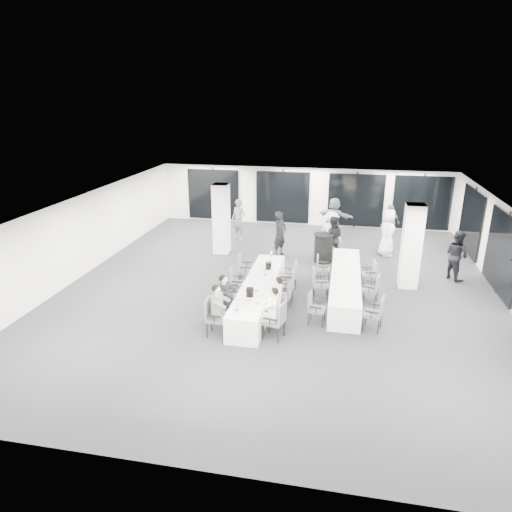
{
  "coord_description": "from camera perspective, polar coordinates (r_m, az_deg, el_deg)",
  "views": [
    {
      "loc": [
        1.93,
        -13.81,
        6.05
      ],
      "look_at": [
        -0.73,
        -0.2,
        1.15
      ],
      "focal_mm": 32.0,
      "sensor_mm": 36.0,
      "label": 1
    }
  ],
  "objects": [
    {
      "name": "plate_a",
      "position": [
        12.47,
        -0.87,
        -5.63
      ],
      "size": [
        0.21,
        0.21,
        0.03
      ],
      "color": "white",
      "rests_on": "banquet_table_main"
    },
    {
      "name": "chair_main_right_second",
      "position": [
        12.66,
        3.08,
        -6.59
      ],
      "size": [
        0.54,
        0.56,
        0.88
      ],
      "rotation": [
        0.0,
        0.0,
        1.83
      ],
      "color": "#56585E",
      "rests_on": "floor"
    },
    {
      "name": "chair_side_left_mid",
      "position": [
        14.37,
        7.77,
        -3.13
      ],
      "size": [
        0.56,
        0.61,
        1.01
      ],
      "rotation": [
        0.0,
        0.0,
        -1.46
      ],
      "color": "#56585E",
      "rests_on": "floor"
    },
    {
      "name": "chair_main_left_near",
      "position": [
        12.18,
        -5.34,
        -7.29
      ],
      "size": [
        0.53,
        0.59,
        1.03
      ],
      "rotation": [
        0.0,
        0.0,
        -1.56
      ],
      "color": "#56585E",
      "rests_on": "floor"
    },
    {
      "name": "standing_guest_h",
      "position": [
        17.06,
        23.82,
        0.48
      ],
      "size": [
        1.0,
        1.11,
        1.97
      ],
      "primitive_type": "imported",
      "rotation": [
        0.0,
        0.0,
        2.15
      ],
      "color": "black",
      "rests_on": "floor"
    },
    {
      "name": "standing_guest_d",
      "position": [
        20.25,
        16.41,
        4.13
      ],
      "size": [
        1.3,
        1.21,
        1.95
      ],
      "primitive_type": "imported",
      "rotation": [
        0.0,
        0.0,
        3.81
      ],
      "color": "slate",
      "rests_on": "floor"
    },
    {
      "name": "column_left",
      "position": [
        18.26,
        -4.35,
        4.65
      ],
      "size": [
        0.6,
        0.6,
        2.8
      ],
      "primitive_type": "cube",
      "color": "white",
      "rests_on": "floor"
    },
    {
      "name": "standing_guest_b",
      "position": [
        17.76,
        9.53,
        2.59
      ],
      "size": [
        0.98,
        0.63,
        1.95
      ],
      "primitive_type": "imported",
      "rotation": [
        0.0,
        0.0,
        3.2
      ],
      "color": "black",
      "rests_on": "floor"
    },
    {
      "name": "plate_b",
      "position": [
        12.35,
        0.09,
        -5.9
      ],
      "size": [
        0.19,
        0.19,
        0.03
      ],
      "color": "white",
      "rests_on": "banquet_table_main"
    },
    {
      "name": "room",
      "position": [
        15.67,
        6.73,
        2.01
      ],
      "size": [
        14.04,
        16.04,
        2.84
      ],
      "color": "#27262C",
      "rests_on": "ground"
    },
    {
      "name": "chair_main_right_mid",
      "position": [
        13.52,
        3.68,
        -4.76
      ],
      "size": [
        0.5,
        0.54,
        0.9
      ],
      "rotation": [
        0.0,
        0.0,
        1.48
      ],
      "color": "#56585E",
      "rests_on": "floor"
    },
    {
      "name": "ice_bucket_near",
      "position": [
        12.73,
        -0.77,
        -4.54
      ],
      "size": [
        0.22,
        0.22,
        0.24
      ],
      "primitive_type": "cylinder",
      "color": "black",
      "rests_on": "banquet_table_main"
    },
    {
      "name": "seated_guest_b",
      "position": [
        12.65,
        -3.73,
        -5.04
      ],
      "size": [
        0.5,
        0.38,
        1.44
      ],
      "rotation": [
        0.0,
        0.0,
        -1.57
      ],
      "color": "black",
      "rests_on": "floor"
    },
    {
      "name": "chair_main_left_second",
      "position": [
        12.82,
        -4.4,
        -5.97
      ],
      "size": [
        0.59,
        0.62,
        0.98
      ],
      "rotation": [
        0.0,
        0.0,
        -1.8
      ],
      "color": "#56585E",
      "rests_on": "floor"
    },
    {
      "name": "chair_side_right_near",
      "position": [
        12.77,
        14.79,
        -6.72
      ],
      "size": [
        0.59,
        0.62,
        0.97
      ],
      "rotation": [
        0.0,
        0.0,
        1.35
      ],
      "color": "#56585E",
      "rests_on": "floor"
    },
    {
      "name": "seated_guest_d",
      "position": [
        12.52,
        2.38,
        -5.28
      ],
      "size": [
        0.5,
        0.38,
        1.44
      ],
      "rotation": [
        0.0,
        0.0,
        1.57
      ],
      "color": "white",
      "rests_on": "floor"
    },
    {
      "name": "ice_bucket_far",
      "position": [
        14.7,
        1.57,
        -1.22
      ],
      "size": [
        0.2,
        0.2,
        0.23
      ],
      "primitive_type": "cylinder",
      "color": "black",
      "rests_on": "banquet_table_main"
    },
    {
      "name": "water_bottle_b",
      "position": [
        14.05,
        1.12,
        -2.22
      ],
      "size": [
        0.07,
        0.07,
        0.22
      ],
      "primitive_type": "cylinder",
      "color": "silver",
      "rests_on": "banquet_table_main"
    },
    {
      "name": "seated_guest_a",
      "position": [
        12.04,
        -4.58,
        -6.4
      ],
      "size": [
        0.5,
        0.38,
        1.44
      ],
      "rotation": [
        0.0,
        0.0,
        -1.57
      ],
      "color": "slate",
      "rests_on": "floor"
    },
    {
      "name": "standing_guest_e",
      "position": [
        18.68,
        16.15,
        3.19
      ],
      "size": [
        0.71,
        1.07,
        2.13
      ],
      "primitive_type": "imported",
      "rotation": [
        0.0,
        0.0,
        1.65
      ],
      "color": "white",
      "rests_on": "floor"
    },
    {
      "name": "water_bottle_c",
      "position": [
        15.69,
        1.91,
        0.18
      ],
      "size": [
        0.08,
        0.08,
        0.25
      ],
      "primitive_type": "cylinder",
      "color": "silver",
      "rests_on": "banquet_table_main"
    },
    {
      "name": "chair_side_left_near",
      "position": [
        12.84,
        7.31,
        -6.24
      ],
      "size": [
        0.51,
        0.55,
        0.91
      ],
      "rotation": [
        0.0,
        0.0,
        -1.68
      ],
      "color": "#56585E",
      "rests_on": "floor"
    },
    {
      "name": "wine_glass",
      "position": [
        11.87,
        -0.04,
        -6.19
      ],
      "size": [
        0.08,
        0.08,
        0.22
      ],
      "color": "silver",
      "rests_on": "banquet_table_main"
    },
    {
      "name": "cocktail_table",
      "position": [
        17.57,
        8.42,
        1.02
      ],
      "size": [
        0.79,
        0.79,
        1.1
      ],
      "color": "black",
      "rests_on": "floor"
    },
    {
      "name": "plate_c",
      "position": [
        13.1,
        0.01,
        -4.35
      ],
      "size": [
        0.22,
        0.22,
        0.03
      ],
      "color": "white",
      "rests_on": "banquet_table_main"
    },
    {
      "name": "standing_guest_g",
      "position": [
        20.01,
        -2.19,
        4.89
      ],
      "size": [
        0.9,
        0.82,
        2.04
      ],
      "primitive_type": "imported",
      "rotation": [
        0.0,
        0.0,
        -0.35
      ],
      "color": "slate",
      "rests_on": "floor"
    },
    {
      "name": "standing_guest_a",
      "position": [
        17.93,
        3.03,
        3.14
      ],
      "size": [
        0.88,
        0.94,
        2.04
      ],
      "primitive_type": "imported",
      "rotation": [
        0.0,
        0.0,
        1.08
      ],
      "color": "black",
      "rests_on": "floor"
    },
    {
      "name": "chair_main_left_fourth",
      "position": [
        14.35,
        -2.58,
        -3.14
      ],
      "size": [
        0.52,
        0.57,
        0.95
      ],
      "rotation": [
        0.0,
        0.0,
        -1.48
      ],
      "color": "#56585E",
      "rests_on": "floor"
    },
    {
      "name": "chair_side_left_far",
      "position": [
        15.78,
        8.15,
        -1.3
      ],
      "size": [
        0.48,
        0.53,
        0.89
      ],
      "rotation": [
        0.0,
        0.0,
        -1.51
      ],
      "color": "#56585E",
      "rests_on": "floor"
    },
    {
      "name": "seated_guest_c",
      "position": [
        11.88,
        1.84,
        -6.71
      ],
      "size": [
        0.5,
        0.38,
        1.44
      ],
      "rotation": [
        0.0,
        0.0,
        1.57
      ],
      "color": "white",
      "rests_on": "floor"
    },
    {
      "name": "water_bottle_a",
      "position": [
        11.81,
        -2.41,
        -6.58
      ],
      "size": [
        0.08,
        0.08,
        0.24
      ],
      "primitive_type": "cylinder",
      "color": "silver",
      "rests_on": "banquet_table_main"
    },
    {
      "name": "banquet_table_main",
      "position": [
        13.86,
        0.36,
        -4.72
      ],
      "size": [
        0.9,
        5.0,
        0.75
      ],
      "primitive_type": "cube",
      "color": "white",
      "rests_on": "floor"
    },
    {
      "name": "chair_main_left_far",
      "position": [
        15.45,
        -1.54,
        -1.36
      ],
      "size": [
        0.55,
        0.6,
        0.98
      ],
      "rotation": [
        0.0,
        0.0,
        -1.45
      ],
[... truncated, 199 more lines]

